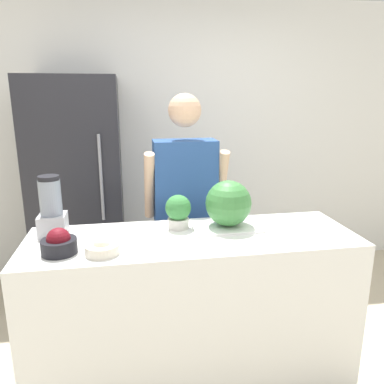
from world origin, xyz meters
TOP-DOWN VIEW (x-y plane):
  - wall_back at (0.00, 1.94)m, footprint 8.00×0.06m
  - counter_island at (0.00, 0.30)m, footprint 1.87×0.61m
  - refrigerator at (-0.76, 1.54)m, footprint 0.72×0.73m
  - person at (0.05, 0.90)m, footprint 0.58×0.27m
  - cutting_board at (0.22, 0.41)m, footprint 0.40×0.28m
  - watermelon at (0.23, 0.41)m, footprint 0.27×0.27m
  - bowl_cherries at (-0.71, 0.19)m, footprint 0.18×0.18m
  - bowl_cream at (-0.49, 0.14)m, footprint 0.17×0.17m
  - blender at (-0.78, 0.46)m, footprint 0.15×0.15m
  - potted_plant at (-0.06, 0.45)m, footprint 0.15×0.15m

SIDE VIEW (x-z plane):
  - counter_island at x=0.00m, z-range 0.00..0.96m
  - person at x=0.05m, z-range 0.03..1.77m
  - refrigerator at x=-0.76m, z-range 0.00..1.88m
  - cutting_board at x=0.22m, z-range 0.96..0.97m
  - bowl_cream at x=-0.49m, z-range 0.95..1.04m
  - bowl_cherries at x=-0.71m, z-range 0.95..1.08m
  - potted_plant at x=-0.06m, z-range 0.96..1.17m
  - watermelon at x=0.23m, z-range 0.97..1.25m
  - blender at x=-0.78m, z-range 0.94..1.28m
  - wall_back at x=0.00m, z-range 0.00..2.60m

